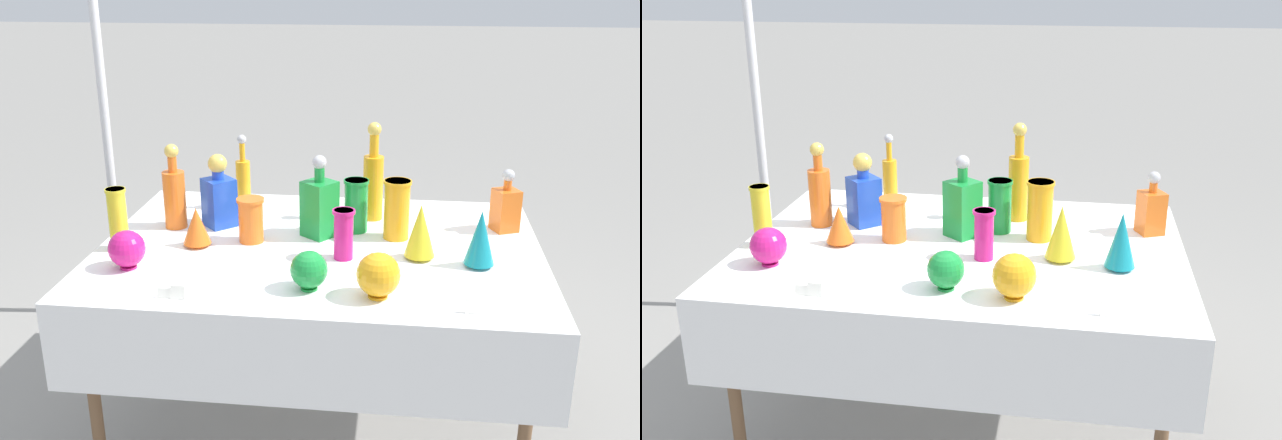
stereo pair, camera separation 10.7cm
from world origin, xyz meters
TOP-DOWN VIEW (x-y plane):
  - ground_plane at (0.00, 0.00)m, footprint 40.00×40.00m
  - display_table at (0.00, -0.04)m, footprint 1.64×1.19m
  - tall_bottle_0 at (0.18, 0.32)m, footprint 0.08×0.08m
  - tall_bottle_1 at (-0.38, 0.40)m, footprint 0.06×0.06m
  - tall_bottle_2 at (-0.60, 0.13)m, footprint 0.09×0.09m
  - square_decanter_0 at (-0.43, 0.16)m, footprint 0.15×0.15m
  - square_decanter_1 at (-0.01, 0.10)m, footprint 0.15×0.15m
  - square_decanter_2 at (0.71, 0.25)m, footprint 0.12×0.12m
  - slender_vase_0 at (-0.73, -0.13)m, footprint 0.07×0.07m
  - slender_vase_1 at (0.28, 0.11)m, footprint 0.11×0.11m
  - slender_vase_2 at (-0.26, 0.01)m, footprint 0.11×0.11m
  - slender_vase_3 at (0.12, 0.17)m, footprint 0.10×0.10m
  - slender_vase_4 at (0.10, -0.12)m, footprint 0.08×0.08m
  - fluted_vase_0 at (-0.46, -0.06)m, footprint 0.11×0.11m
  - fluted_vase_1 at (0.37, -0.08)m, footprint 0.11×0.11m
  - fluted_vase_2 at (0.57, -0.13)m, footprint 0.11×0.11m
  - round_bowl_0 at (-0.64, -0.29)m, footprint 0.13×0.13m
  - round_bowl_1 at (0.01, -0.39)m, footprint 0.12×0.12m
  - round_bowl_2 at (0.24, -0.42)m, footprint 0.14×0.14m
  - price_tag_left at (0.53, -0.49)m, footprint 0.05×0.02m
  - price_tag_center at (-0.43, -0.51)m, footprint 0.06×0.01m
  - price_tag_right at (-0.39, -0.51)m, footprint 0.05×0.02m
  - cardboard_box_behind_left at (0.31, 1.39)m, footprint 0.61×0.55m
  - cardboard_box_behind_right at (0.05, 1.21)m, footprint 0.42×0.34m
  - canopy_pole at (-1.15, 0.81)m, footprint 0.18×0.18m

SIDE VIEW (x-z plane):
  - ground_plane at x=0.00m, z-range 0.00..0.00m
  - cardboard_box_behind_left at x=0.31m, z-range -0.04..0.30m
  - cardboard_box_behind_right at x=0.05m, z-range -0.04..0.36m
  - display_table at x=0.00m, z-range 0.32..1.08m
  - price_tag_center at x=-0.43m, z-range 0.76..0.79m
  - price_tag_right at x=-0.39m, z-range 0.76..0.80m
  - price_tag_left at x=0.53m, z-range 0.76..0.81m
  - round_bowl_1 at x=0.01m, z-range 0.76..0.89m
  - round_bowl_0 at x=-0.64m, z-range 0.76..0.90m
  - round_bowl_2 at x=0.24m, z-range 0.76..0.91m
  - fluted_vase_0 at x=-0.46m, z-range 0.76..0.91m
  - slender_vase_2 at x=-0.26m, z-range 0.77..0.94m
  - square_decanter_2 at x=0.71m, z-range 0.73..0.98m
  - slender_vase_4 at x=0.10m, z-range 0.77..0.95m
  - fluted_vase_1 at x=0.37m, z-range 0.76..0.97m
  - fluted_vase_2 at x=0.57m, z-range 0.76..0.97m
  - slender_vase_3 at x=0.12m, z-range 0.77..0.98m
  - slender_vase_1 at x=0.28m, z-range 0.77..1.00m
  - slender_vase_0 at x=-0.73m, z-range 0.77..1.00m
  - square_decanter_1 at x=-0.01m, z-range 0.72..1.05m
  - tall_bottle_1 at x=-0.38m, z-range 0.72..1.05m
  - square_decanter_0 at x=-0.43m, z-range 0.74..1.03m
  - tall_bottle_2 at x=-0.60m, z-range 0.73..1.07m
  - tall_bottle_0 at x=0.18m, z-range 0.72..1.13m
  - canopy_pole at x=-1.15m, z-range -0.26..2.39m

